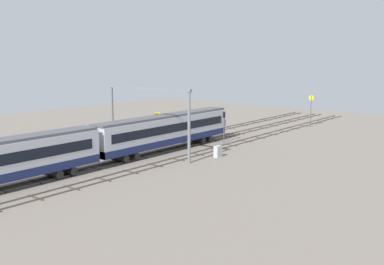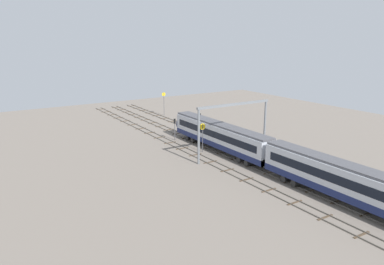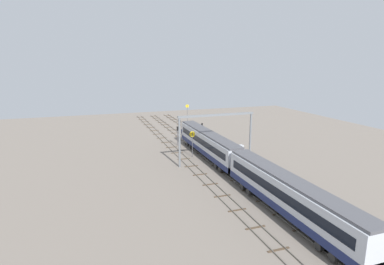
# 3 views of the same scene
# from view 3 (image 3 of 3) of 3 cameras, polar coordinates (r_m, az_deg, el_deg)

# --- Properties ---
(ground_plane) EXTENTS (107.60, 107.60, 0.00)m
(ground_plane) POSITION_cam_3_polar(r_m,az_deg,el_deg) (63.90, 1.28, -3.36)
(ground_plane) COLOR slate
(track_near_foreground) EXTENTS (91.60, 2.40, 0.16)m
(track_near_foreground) POSITION_cam_3_polar(r_m,az_deg,el_deg) (65.56, 5.07, -2.93)
(track_near_foreground) COLOR #59544C
(track_near_foreground) RESTS_ON ground
(track_with_train) EXTENTS (91.60, 2.40, 0.16)m
(track_with_train) POSITION_cam_3_polar(r_m,az_deg,el_deg) (63.88, 1.28, -3.30)
(track_with_train) COLOR #59544C
(track_with_train) RESTS_ON ground
(track_middle) EXTENTS (91.60, 2.40, 0.16)m
(track_middle) POSITION_cam_3_polar(r_m,az_deg,el_deg) (62.50, -2.71, -3.68)
(track_middle) COLOR #59544C
(track_middle) RESTS_ON ground
(train) EXTENTS (50.40, 3.24, 4.80)m
(train) POSITION_cam_3_polar(r_m,az_deg,el_deg) (48.57, 8.07, -5.45)
(train) COLOR #B7BCC6
(train) RESTS_ON ground
(overhead_gantry) EXTENTS (0.40, 14.15, 8.91)m
(overhead_gantry) POSITION_cam_3_polar(r_m,az_deg,el_deg) (54.83, 4.49, 0.77)
(overhead_gantry) COLOR slate
(overhead_gantry) RESTS_ON ground
(speed_sign_near_foreground) EXTENTS (0.14, 1.09, 5.03)m
(speed_sign_near_foreground) POSITION_cam_3_polar(r_m,az_deg,el_deg) (58.88, 0.06, -1.33)
(speed_sign_near_foreground) COLOR #4C4C51
(speed_sign_near_foreground) RESTS_ON ground
(speed_sign_mid_trackside) EXTENTS (0.14, 0.96, 5.80)m
(speed_sign_mid_trackside) POSITION_cam_3_polar(r_m,az_deg,el_deg) (90.53, -0.88, 3.87)
(speed_sign_mid_trackside) COLOR #4C4C51
(speed_sign_mid_trackside) RESTS_ON ground
(signal_light_trackside_approach) EXTENTS (0.31, 0.32, 4.18)m
(signal_light_trackside_approach) POSITION_cam_3_polar(r_m,az_deg,el_deg) (67.44, -2.67, -0.09)
(signal_light_trackside_approach) COLOR #4C4C51
(signal_light_trackside_approach) RESTS_ON ground
(signal_light_trackside_departure) EXTENTS (0.31, 0.32, 4.63)m
(signal_light_trackside_departure) POSITION_cam_3_polar(r_m,az_deg,el_deg) (68.84, 1.83, 0.41)
(signal_light_trackside_departure) COLOR #4C4C51
(signal_light_trackside_departure) RESTS_ON ground
(relay_cabinet) EXTENTS (1.07, 0.63, 1.45)m
(relay_cabinet) POSITION_cam_3_polar(r_m,az_deg,el_deg) (63.63, 8.98, -2.91)
(relay_cabinet) COLOR #B2B7BC
(relay_cabinet) RESTS_ON ground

